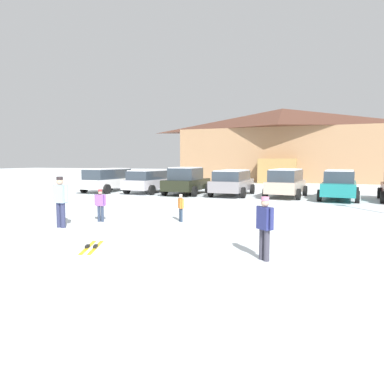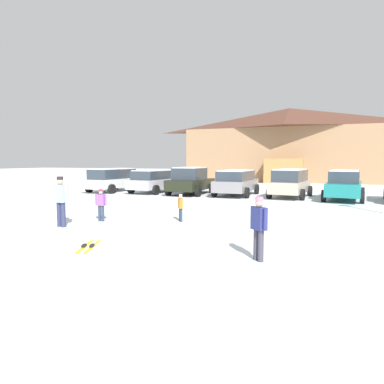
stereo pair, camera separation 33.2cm
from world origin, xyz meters
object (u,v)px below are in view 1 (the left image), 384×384
parked_teal_hatchback (339,185)px  skier_teen_in_navy_coat (265,225)px  pair_of_skis (92,247)px  parked_silver_wagon (149,180)px  parked_beige_suv (286,182)px  ski_lodge (282,144)px  parked_black_sedan (187,181)px  skier_child_in_purple_jacket (100,203)px  parked_white_suv (108,179)px  parked_grey_wagon (232,182)px  skier_child_in_orange_jacket (181,206)px  skier_adult_in_blue_parka (60,199)px

parked_teal_hatchback → skier_teen_in_navy_coat: 13.60m
skier_teen_in_navy_coat → pair_of_skis: skier_teen_in_navy_coat is taller
parked_silver_wagon → parked_beige_suv: 9.05m
ski_lodge → parked_silver_wagon: 19.64m
parked_black_sedan → skier_child_in_purple_jacket: size_ratio=3.57×
parked_teal_hatchback → parked_beige_suv: bearing=173.7°
parked_white_suv → parked_grey_wagon: parked_white_suv is taller
parked_silver_wagon → skier_child_in_orange_jacket: size_ratio=4.22×
parked_beige_suv → skier_child_in_purple_jacket: parked_beige_suv is taller
parked_grey_wagon → skier_child_in_purple_jacket: 11.09m
skier_child_in_purple_jacket → skier_adult_in_blue_parka: bearing=-112.8°
ski_lodge → parked_beige_suv: ski_lodge is taller
parked_white_suv → parked_beige_suv: 12.16m
parked_white_suv → parked_teal_hatchback: size_ratio=1.02×
skier_adult_in_blue_parka → skier_child_in_orange_jacket: skier_adult_in_blue_parka is taller
ski_lodge → parked_white_suv: (-10.19, -18.26, -3.09)m
skier_adult_in_blue_parka → skier_child_in_orange_jacket: bearing=35.5°
skier_teen_in_navy_coat → parked_black_sedan: bearing=117.4°
skier_adult_in_blue_parka → pair_of_skis: skier_adult_in_blue_parka is taller
parked_silver_wagon → skier_child_in_purple_jacket: size_ratio=3.59×
parked_grey_wagon → pair_of_skis: (-0.28, -14.09, -0.85)m
skier_child_in_orange_jacket → parked_teal_hatchback: bearing=59.0°
skier_child_in_orange_jacket → parked_beige_suv: bearing=74.0°
parked_grey_wagon → parked_teal_hatchback: (6.21, -0.29, -0.03)m
ski_lodge → parked_beige_suv: 18.14m
skier_teen_in_navy_coat → parked_teal_hatchback: bearing=80.4°
skier_child_in_orange_jacket → skier_teen_in_navy_coat: size_ratio=0.70×
parked_grey_wagon → skier_child_in_orange_jacket: size_ratio=4.56×
parked_white_suv → parked_teal_hatchback: bearing=0.6°
skier_child_in_orange_jacket → ski_lodge: bearing=88.2°
parked_silver_wagon → ski_lodge: bearing=68.6°
pair_of_skis → parked_silver_wagon: bearing=111.6°
parked_black_sedan → parked_teal_hatchback: parked_black_sedan is taller
parked_grey_wagon → skier_adult_in_blue_parka: bearing=-103.1°
ski_lodge → skier_child_in_purple_jacket: ski_lodge is taller
parked_white_suv → parked_beige_suv: parked_beige_suv is taller
skier_adult_in_blue_parka → skier_child_in_purple_jacket: bearing=67.2°
parked_black_sedan → skier_child_in_orange_jacket: 10.09m
parked_silver_wagon → skier_teen_in_navy_coat: 16.58m
parked_silver_wagon → skier_adult_in_blue_parka: skier_adult_in_blue_parka is taller
ski_lodge → skier_child_in_orange_jacket: (-0.87, -27.68, -3.43)m
ski_lodge → parked_black_sedan: bearing=-103.2°
ski_lodge → parked_grey_wagon: (-1.32, -17.80, -3.11)m
parked_grey_wagon → skier_child_in_purple_jacket: bearing=-101.8°
skier_teen_in_navy_coat → pair_of_skis: 4.31m
parked_grey_wagon → skier_adult_in_blue_parka: skier_adult_in_blue_parka is taller
ski_lodge → parked_black_sedan: ski_lodge is taller
parked_black_sedan → skier_child_in_orange_jacket: (3.40, -9.50, -0.32)m
skier_adult_in_blue_parka → pair_of_skis: (2.56, -1.88, -0.92)m
parked_teal_hatchback → skier_child_in_purple_jacket: 13.55m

